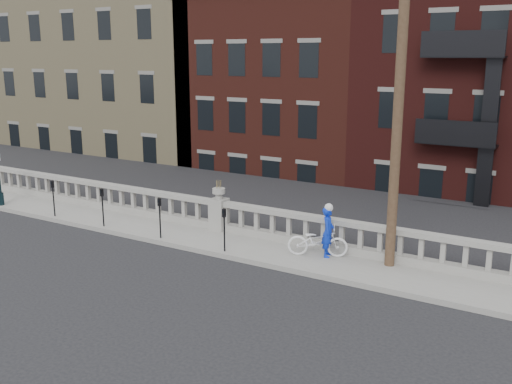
# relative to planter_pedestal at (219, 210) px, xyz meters

# --- Properties ---
(ground) EXTENTS (120.00, 120.00, 0.00)m
(ground) POSITION_rel_planter_pedestal_xyz_m (0.00, -3.95, -0.83)
(ground) COLOR black
(ground) RESTS_ON ground
(sidewalk) EXTENTS (32.00, 2.20, 0.15)m
(sidewalk) POSITION_rel_planter_pedestal_xyz_m (0.00, -0.95, -0.76)
(sidewalk) COLOR gray
(sidewalk) RESTS_ON ground
(balustrade) EXTENTS (28.00, 0.34, 1.03)m
(balustrade) POSITION_rel_planter_pedestal_xyz_m (0.00, 0.00, -0.19)
(balustrade) COLOR gray
(balustrade) RESTS_ON sidewalk
(planter_pedestal) EXTENTS (0.55, 0.55, 1.76)m
(planter_pedestal) POSITION_rel_planter_pedestal_xyz_m (0.00, 0.00, 0.00)
(planter_pedestal) COLOR gray
(planter_pedestal) RESTS_ON sidewalk
(lower_level) EXTENTS (80.00, 44.00, 20.80)m
(lower_level) POSITION_rel_planter_pedestal_xyz_m (0.56, 19.09, 1.80)
(lower_level) COLOR #605E59
(lower_level) RESTS_ON ground
(utility_pole) EXTENTS (1.60, 0.28, 10.00)m
(utility_pole) POSITION_rel_planter_pedestal_xyz_m (6.20, -0.35, 4.41)
(utility_pole) COLOR #422D1E
(utility_pole) RESTS_ON sidewalk
(parking_meter_a) EXTENTS (0.10, 0.09, 1.36)m
(parking_meter_a) POSITION_rel_planter_pedestal_xyz_m (-6.29, -1.80, 0.17)
(parking_meter_a) COLOR black
(parking_meter_a) RESTS_ON sidewalk
(parking_meter_b) EXTENTS (0.10, 0.09, 1.36)m
(parking_meter_b) POSITION_rel_planter_pedestal_xyz_m (-3.74, -1.80, 0.17)
(parking_meter_b) COLOR black
(parking_meter_b) RESTS_ON sidewalk
(parking_meter_c) EXTENTS (0.10, 0.09, 1.36)m
(parking_meter_c) POSITION_rel_planter_pedestal_xyz_m (-1.13, -1.80, 0.17)
(parking_meter_c) COLOR black
(parking_meter_c) RESTS_ON sidewalk
(parking_meter_d) EXTENTS (0.10, 0.09, 1.36)m
(parking_meter_d) POSITION_rel_planter_pedestal_xyz_m (1.43, -1.80, 0.17)
(parking_meter_d) COLOR black
(parking_meter_d) RESTS_ON sidewalk
(bicycle) EXTENTS (1.91, 1.28, 0.95)m
(bicycle) POSITION_rel_planter_pedestal_xyz_m (4.08, -0.71, -0.21)
(bicycle) COLOR white
(bicycle) RESTS_ON sidewalk
(cyclist) EXTENTS (0.50, 0.64, 1.54)m
(cyclist) POSITION_rel_planter_pedestal_xyz_m (4.35, -0.58, 0.09)
(cyclist) COLOR #0D2DCA
(cyclist) RESTS_ON sidewalk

